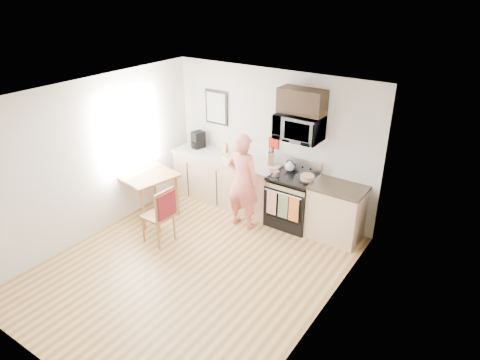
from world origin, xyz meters
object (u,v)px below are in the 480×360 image
Objects in this scene: chair at (163,210)px; cake at (307,178)px; range at (292,202)px; person at (243,181)px; microwave at (299,127)px; dining_table at (147,179)px.

cake is (1.66, 1.70, 0.33)m from chair.
range is 0.59m from cake.
person is at bearing -142.30° from range.
chair is at bearing -127.57° from microwave.
dining_table is at bearing -150.67° from microwave.
microwave is at bearing 54.10° from chair.
range is at bearing -143.31° from person.
microwave is 2.81m from dining_table.
chair is at bearing -134.37° from cake.
microwave is 0.84m from cake.
range reaches higher than dining_table.
cake is (0.94, 0.51, 0.12)m from person.
range is at bearing -89.94° from microwave.
dining_table is 2.80m from cake.
dining_table is 0.92× the size of chair.
microwave is 1.30m from person.
microwave is at bearing 29.33° from dining_table.
cake is at bearing 47.30° from chair.
range is at bearing 52.45° from chair.
microwave reaches higher than range.
microwave is 0.84× the size of dining_table.
chair is at bearing -129.22° from range.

